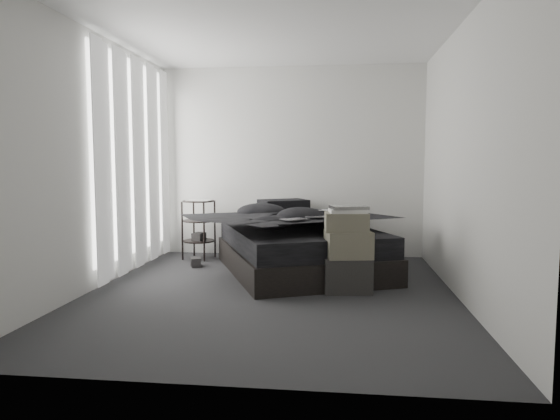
# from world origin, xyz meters

# --- Properties ---
(floor) EXTENTS (3.60, 4.20, 0.01)m
(floor) POSITION_xyz_m (0.00, 0.00, 0.00)
(floor) COLOR #2A2B2D
(floor) RESTS_ON ground
(ceiling) EXTENTS (3.60, 4.20, 0.01)m
(ceiling) POSITION_xyz_m (0.00, 0.00, 2.60)
(ceiling) COLOR white
(ceiling) RESTS_ON ground
(wall_back) EXTENTS (3.60, 0.01, 2.60)m
(wall_back) POSITION_xyz_m (0.00, 2.10, 1.30)
(wall_back) COLOR silver
(wall_back) RESTS_ON ground
(wall_front) EXTENTS (3.60, 0.01, 2.60)m
(wall_front) POSITION_xyz_m (0.00, -2.10, 1.30)
(wall_front) COLOR silver
(wall_front) RESTS_ON ground
(wall_left) EXTENTS (0.01, 4.20, 2.60)m
(wall_left) POSITION_xyz_m (-1.80, 0.00, 1.30)
(wall_left) COLOR silver
(wall_left) RESTS_ON ground
(wall_right) EXTENTS (0.01, 4.20, 2.60)m
(wall_right) POSITION_xyz_m (1.80, 0.00, 1.30)
(wall_right) COLOR silver
(wall_right) RESTS_ON ground
(window_left) EXTENTS (0.02, 2.00, 2.30)m
(window_left) POSITION_xyz_m (-1.78, 0.90, 1.35)
(window_left) COLOR white
(window_left) RESTS_ON wall_left
(curtain_left) EXTENTS (0.06, 2.12, 2.48)m
(curtain_left) POSITION_xyz_m (-1.73, 0.90, 1.28)
(curtain_left) COLOR white
(curtain_left) RESTS_ON wall_left
(bed) EXTENTS (2.31, 2.59, 0.29)m
(bed) POSITION_xyz_m (0.22, 1.02, 0.15)
(bed) COLOR black
(bed) RESTS_ON floor
(mattress) EXTENTS (2.23, 2.51, 0.23)m
(mattress) POSITION_xyz_m (0.22, 1.02, 0.40)
(mattress) COLOR black
(mattress) RESTS_ON bed
(duvet) EXTENTS (2.15, 2.29, 0.25)m
(duvet) POSITION_xyz_m (0.24, 0.97, 0.64)
(duvet) COLOR black
(duvet) RESTS_ON mattress
(pillow_lower) EXTENTS (0.76, 0.65, 0.15)m
(pillow_lower) POSITION_xyz_m (-0.15, 1.77, 0.59)
(pillow_lower) COLOR black
(pillow_lower) RESTS_ON mattress
(pillow_upper) EXTENTS (0.73, 0.65, 0.13)m
(pillow_upper) POSITION_xyz_m (-0.07, 1.77, 0.73)
(pillow_upper) COLOR black
(pillow_upper) RESTS_ON pillow_lower
(laptop) EXTENTS (0.36, 0.25, 0.03)m
(laptop) POSITION_xyz_m (0.56, 1.22, 0.78)
(laptop) COLOR silver
(laptop) RESTS_ON duvet
(comic_a) EXTENTS (0.32, 0.31, 0.01)m
(comic_a) POSITION_xyz_m (0.20, 0.39, 0.77)
(comic_a) COLOR black
(comic_a) RESTS_ON duvet
(comic_b) EXTENTS (0.30, 0.22, 0.01)m
(comic_b) POSITION_xyz_m (0.43, 0.66, 0.78)
(comic_b) COLOR black
(comic_b) RESTS_ON duvet
(comic_c) EXTENTS (0.29, 0.32, 0.01)m
(comic_c) POSITION_xyz_m (0.67, 0.42, 0.78)
(comic_c) COLOR black
(comic_c) RESTS_ON duvet
(side_stand) EXTENTS (0.50, 0.50, 0.78)m
(side_stand) POSITION_xyz_m (-1.20, 1.67, 0.39)
(side_stand) COLOR black
(side_stand) RESTS_ON floor
(papers) EXTENTS (0.31, 0.23, 0.02)m
(papers) POSITION_xyz_m (-1.19, 1.65, 0.78)
(papers) COLOR white
(papers) RESTS_ON side_stand
(floor_books) EXTENTS (0.17, 0.20, 0.12)m
(floor_books) POSITION_xyz_m (-1.09, 1.14, 0.06)
(floor_books) COLOR black
(floor_books) RESTS_ON floor
(box_lower) EXTENTS (0.51, 0.42, 0.35)m
(box_lower) POSITION_xyz_m (0.75, 0.15, 0.17)
(box_lower) COLOR black
(box_lower) RESTS_ON floor
(box_mid) EXTENTS (0.50, 0.43, 0.26)m
(box_mid) POSITION_xyz_m (0.76, 0.14, 0.48)
(box_mid) COLOR #65614F
(box_mid) RESTS_ON box_lower
(box_upper) EXTENTS (0.44, 0.37, 0.18)m
(box_upper) POSITION_xyz_m (0.74, 0.15, 0.70)
(box_upper) COLOR #65614F
(box_upper) RESTS_ON box_mid
(art_book_white) EXTENTS (0.39, 0.33, 0.04)m
(art_book_white) POSITION_xyz_m (0.75, 0.15, 0.81)
(art_book_white) COLOR silver
(art_book_white) RESTS_ON box_upper
(art_book_snake) EXTENTS (0.40, 0.35, 0.03)m
(art_book_snake) POSITION_xyz_m (0.76, 0.14, 0.84)
(art_book_snake) COLOR silver
(art_book_snake) RESTS_ON art_book_white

